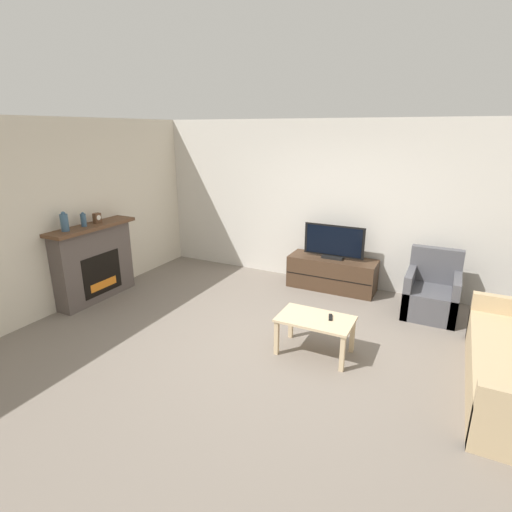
{
  "coord_description": "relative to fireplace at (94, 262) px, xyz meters",
  "views": [
    {
      "loc": [
        1.76,
        -4.02,
        2.54
      ],
      "look_at": [
        -0.61,
        0.71,
        0.85
      ],
      "focal_mm": 28.0,
      "sensor_mm": 36.0,
      "label": 1
    }
  ],
  "objects": [
    {
      "name": "wall_left",
      "position": [
        -0.18,
        -0.04,
        0.75
      ],
      "size": [
        0.06,
        12.0,
        2.7
      ],
      "color": "beige",
      "rests_on": "ground"
    },
    {
      "name": "tv",
      "position": [
        3.16,
        2.03,
        0.18
      ],
      "size": [
        0.98,
        0.18,
        0.55
      ],
      "color": "black",
      "rests_on": "tv_stand"
    },
    {
      "name": "remote",
      "position": [
        3.7,
        0.06,
        -0.14
      ],
      "size": [
        0.08,
        0.16,
        0.02
      ],
      "rotation": [
        0.0,
        0.0,
        0.28
      ],
      "color": "black",
      "rests_on": "coffee_table"
    },
    {
      "name": "mantel_clock",
      "position": [
        0.02,
        0.14,
        0.65
      ],
      "size": [
        0.08,
        0.11,
        0.15
      ],
      "color": "brown",
      "rests_on": "fireplace"
    },
    {
      "name": "mantel_vase_left",
      "position": [
        0.02,
        -0.42,
        0.71
      ],
      "size": [
        0.11,
        0.11,
        0.28
      ],
      "color": "#385670",
      "rests_on": "fireplace"
    },
    {
      "name": "armchair",
      "position": [
        4.69,
        1.73,
        -0.31
      ],
      "size": [
        0.7,
        0.76,
        0.92
      ],
      "color": "#4C4C51",
      "rests_on": "ground"
    },
    {
      "name": "coffee_table",
      "position": [
        3.55,
        -0.02,
        -0.22
      ],
      "size": [
        0.86,
        0.53,
        0.45
      ],
      "color": "#CCB289",
      "rests_on": "ground"
    },
    {
      "name": "tv_stand",
      "position": [
        3.16,
        2.03,
        -0.34
      ],
      "size": [
        1.42,
        0.52,
        0.53
      ],
      "color": "#422D1E",
      "rests_on": "ground"
    },
    {
      "name": "fireplace",
      "position": [
        0.0,
        0.0,
        0.0
      ],
      "size": [
        0.41,
        1.41,
        1.18
      ],
      "color": "#564C47",
      "rests_on": "ground"
    },
    {
      "name": "wall_back",
      "position": [
        3.04,
        2.36,
        0.75
      ],
      "size": [
        12.0,
        0.06,
        2.7
      ],
      "color": "beige",
      "rests_on": "ground"
    },
    {
      "name": "mantel_vase_centre_left",
      "position": [
        0.02,
        -0.11,
        0.68
      ],
      "size": [
        0.08,
        0.08,
        0.21
      ],
      "color": "#385670",
      "rests_on": "fireplace"
    },
    {
      "name": "ground_plane",
      "position": [
        3.04,
        -0.04,
        -0.6
      ],
      "size": [
        24.0,
        24.0,
        0.0
      ],
      "primitive_type": "plane",
      "color": "slate"
    }
  ]
}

